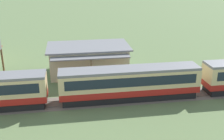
{
  "coord_description": "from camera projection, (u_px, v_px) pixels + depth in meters",
  "views": [
    {
      "loc": [
        -32.89,
        -30.72,
        15.64
      ],
      "look_at": [
        -27.61,
        2.42,
        3.1
      ],
      "focal_mm": 45.0,
      "sensor_mm": 36.0,
      "label": 1
    }
  ],
  "objects": [
    {
      "name": "passenger_train",
      "position": [
        132.0,
        82.0,
        34.31
      ],
      "size": [
        91.46,
        2.99,
        4.08
      ],
      "color": "#AD1E19",
      "rests_on": "ground_plane"
    },
    {
      "name": "railway_track",
      "position": [
        101.0,
        101.0,
        34.54
      ],
      "size": [
        130.83,
        3.6,
        0.04
      ],
      "color": "#665B51",
      "rests_on": "ground_plane"
    },
    {
      "name": "station_building",
      "position": [
        89.0,
        59.0,
        42.84
      ],
      "size": [
        12.31,
        8.38,
        4.33
      ],
      "color": "beige",
      "rests_on": "ground_plane"
    }
  ]
}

